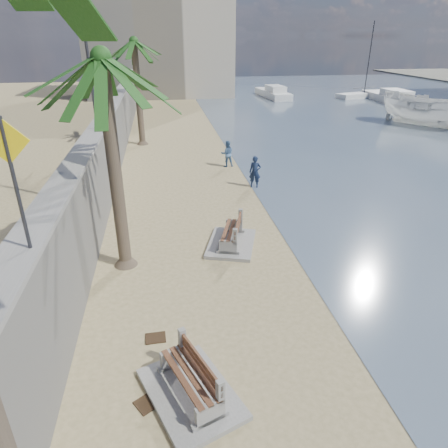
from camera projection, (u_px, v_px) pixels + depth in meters
ground_plane at (300, 416)px, 8.30m from camera, size 140.00×140.00×0.00m
seawall at (117, 132)px, 24.69m from camera, size 0.45×70.00×3.50m
wall_cap at (113, 102)px, 23.92m from camera, size 0.80×70.00×0.12m
end_building at (159, 37)px, 51.48m from camera, size 18.00×12.00×14.00m
bench_near at (190, 381)px, 8.58m from camera, size 2.43×2.85×1.01m
bench_far at (231, 235)px, 14.90m from camera, size 2.30×2.81×1.02m
palm_mid at (101, 60)px, 11.00m from camera, size 5.00×5.00×7.55m
palm_back at (134, 43)px, 26.24m from camera, size 5.00×5.00×7.76m
pedestrian_sign at (11, 167)px, 6.74m from camera, size 0.78×0.07×2.40m
streetlight at (87, 51)px, 15.47m from camera, size 0.28×0.28×5.12m
person_a at (255, 170)px, 20.47m from camera, size 0.79×0.65×1.88m
person_b at (227, 152)px, 23.82m from camera, size 0.84×0.65×1.73m
boat_cruiser at (430, 108)px, 34.35m from camera, size 4.61×4.64×3.86m
yacht_near at (390, 99)px, 47.88m from camera, size 3.06×10.07×1.50m
yacht_far at (273, 94)px, 51.41m from camera, size 2.88×8.41×1.50m
sailboat_west at (364, 95)px, 51.12m from camera, size 7.98×4.20×8.91m
debris_b at (149, 402)px, 8.61m from camera, size 0.72×0.69×0.03m
debris_d at (156, 338)px, 10.43m from camera, size 0.54×0.44×0.03m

